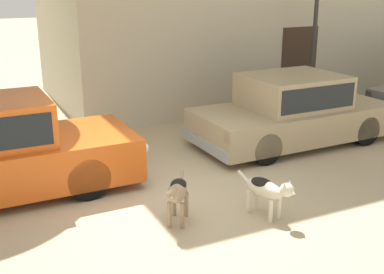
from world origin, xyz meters
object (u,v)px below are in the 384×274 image
object	(u,v)px
parked_sedan_second	(293,110)
street_lamp	(316,10)
stray_dog_spotted	(178,192)
stray_dog_tan	(267,189)

from	to	relation	value
parked_sedan_second	street_lamp	size ratio (longest dim) A/B	1.07
street_lamp	parked_sedan_second	bearing A→B (deg)	-137.55
stray_dog_spotted	stray_dog_tan	xyz separation A→B (m)	(1.21, -0.39, -0.04)
parked_sedan_second	street_lamp	bearing A→B (deg)	41.19
stray_dog_spotted	stray_dog_tan	size ratio (longest dim) A/B	0.78
parked_sedan_second	stray_dog_spotted	xyz separation A→B (m)	(-3.60, -2.23, -0.23)
parked_sedan_second	stray_dog_tan	size ratio (longest dim) A/B	4.09
stray_dog_spotted	street_lamp	xyz separation A→B (m)	(5.34, 3.82, 2.09)
parked_sedan_second	street_lamp	distance (m)	2.99
parked_sedan_second	stray_dog_spotted	bearing A→B (deg)	-149.45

